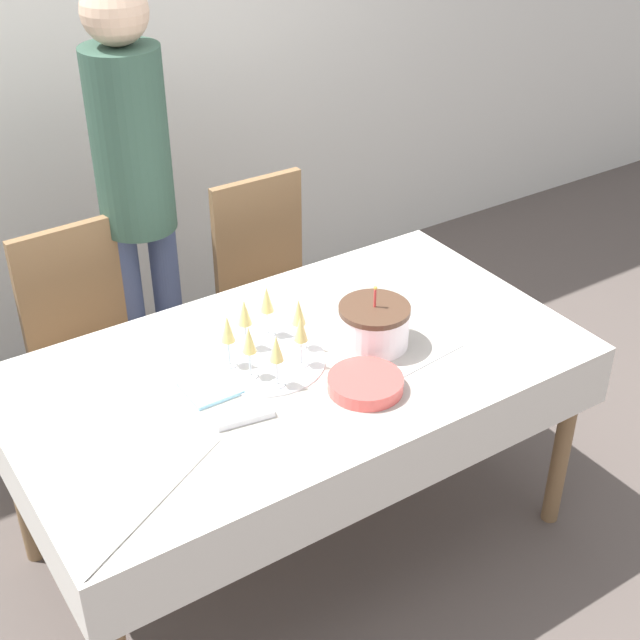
{
  "coord_description": "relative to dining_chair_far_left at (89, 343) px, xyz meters",
  "views": [
    {
      "loc": [
        -1.18,
        -1.94,
        2.35
      ],
      "look_at": [
        0.09,
        -0.0,
        0.88
      ],
      "focal_mm": 50.0,
      "sensor_mm": 36.0,
      "label": 1
    }
  ],
  "objects": [
    {
      "name": "dining_chair_far_right",
      "position": [
        0.79,
        0.0,
        0.0
      ],
      "size": [
        0.42,
        0.42,
        0.94
      ],
      "color": "olive",
      "rests_on": "ground_plane"
    },
    {
      "name": "ground_plane",
      "position": [
        0.39,
        -0.82,
        -0.51
      ],
      "size": [
        12.0,
        12.0,
        0.0
      ],
      "primitive_type": "plane",
      "color": "#564C47"
    },
    {
      "name": "dining_table",
      "position": [
        0.39,
        -0.82,
        0.15
      ],
      "size": [
        1.77,
        1.0,
        0.76
      ],
      "color": "silver",
      "rests_on": "ground_plane"
    },
    {
      "name": "person_standing",
      "position": [
        0.3,
        0.14,
        0.56
      ],
      "size": [
        0.28,
        0.28,
        1.76
      ],
      "color": "#3F4C72",
      "rests_on": "ground_plane"
    },
    {
      "name": "dining_chair_far_left",
      "position": [
        0.0,
        0.0,
        0.0
      ],
      "size": [
        0.43,
        0.43,
        0.94
      ],
      "color": "olive",
      "rests_on": "ground_plane"
    },
    {
      "name": "plate_stack_main",
      "position": [
        0.49,
        -1.06,
        0.27
      ],
      "size": [
        0.23,
        0.23,
        0.04
      ],
      "color": "#CC4C47",
      "rests_on": "dining_table"
    },
    {
      "name": "wall_back",
      "position": [
        0.39,
        0.88,
        0.84
      ],
      "size": [
        8.0,
        0.05,
        2.7
      ],
      "color": "silver",
      "rests_on": "ground_plane"
    },
    {
      "name": "champagne_tray",
      "position": [
        0.32,
        -0.77,
        0.33
      ],
      "size": [
        0.38,
        0.38,
        0.18
      ],
      "color": "silver",
      "rests_on": "dining_table"
    },
    {
      "name": "cake_knife",
      "position": [
        0.74,
        -1.05,
        0.25
      ],
      "size": [
        0.3,
        0.05,
        0.0
      ],
      "color": "silver",
      "rests_on": "dining_table"
    },
    {
      "name": "fork_pile",
      "position": [
        0.12,
        -0.98,
        0.26
      ],
      "size": [
        0.18,
        0.09,
        0.02
      ],
      "color": "silver",
      "rests_on": "dining_table"
    },
    {
      "name": "napkin_pile",
      "position": [
        0.1,
        -0.81,
        0.25
      ],
      "size": [
        0.15,
        0.15,
        0.01
      ],
      "color": "#8CC6E0",
      "rests_on": "dining_table"
    },
    {
      "name": "birthday_cake",
      "position": [
        0.65,
        -0.87,
        0.32
      ],
      "size": [
        0.23,
        0.23,
        0.21
      ],
      "color": "white",
      "rests_on": "dining_table"
    }
  ]
}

